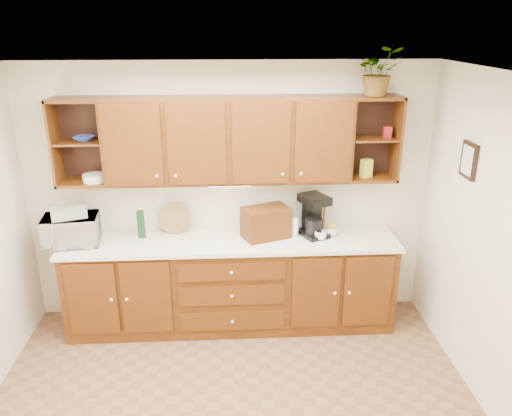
{
  "coord_description": "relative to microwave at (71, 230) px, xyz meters",
  "views": [
    {
      "loc": [
        -0.0,
        -2.99,
        2.92
      ],
      "look_at": [
        0.23,
        1.15,
        1.37
      ],
      "focal_mm": 35.0,
      "sensor_mm": 36.0,
      "label": 1
    }
  ],
  "objects": [
    {
      "name": "ceiling",
      "position": [
        1.5,
        -1.43,
        1.52
      ],
      "size": [
        4.0,
        4.0,
        0.0
      ],
      "primitive_type": "plane",
      "rotation": [
        3.14,
        0.0,
        0.0
      ],
      "color": "white",
      "rests_on": "back_wall"
    },
    {
      "name": "back_wall",
      "position": [
        1.5,
        0.32,
        0.22
      ],
      "size": [
        4.0,
        0.0,
        4.0
      ],
      "primitive_type": "plane",
      "rotation": [
        1.57,
        0.0,
        0.0
      ],
      "color": "#EDE5C7",
      "rests_on": "floor"
    },
    {
      "name": "base_cabinets",
      "position": [
        1.5,
        0.02,
        -0.63
      ],
      "size": [
        3.2,
        0.6,
        0.9
      ],
      "primitive_type": "cube",
      "color": "#361606",
      "rests_on": "floor"
    },
    {
      "name": "countertop",
      "position": [
        1.5,
        0.01,
        -0.16
      ],
      "size": [
        3.24,
        0.64,
        0.04
      ],
      "primitive_type": "cube",
      "color": "white",
      "rests_on": "base_cabinets"
    },
    {
      "name": "upper_cabinets",
      "position": [
        1.51,
        0.16,
        0.81
      ],
      "size": [
        3.2,
        0.33,
        0.8
      ],
      "color": "#361606",
      "rests_on": "back_wall"
    },
    {
      "name": "undercabinet_light",
      "position": [
        1.5,
        0.1,
        0.39
      ],
      "size": [
        0.4,
        0.05,
        0.02
      ],
      "primitive_type": "cube",
      "color": "white",
      "rests_on": "upper_cabinets"
    },
    {
      "name": "framed_picture",
      "position": [
        3.48,
        -0.53,
        0.77
      ],
      "size": [
        0.03,
        0.24,
        0.3
      ],
      "primitive_type": "cube",
      "color": "black",
      "rests_on": "right_wall"
    },
    {
      "name": "wicker_basket",
      "position": [
        0.12,
        -0.0,
        -0.06
      ],
      "size": [
        0.27,
        0.27,
        0.15
      ],
      "primitive_type": "cylinder",
      "rotation": [
        0.0,
        0.0,
        -0.08
      ],
      "color": "olive",
      "rests_on": "countertop"
    },
    {
      "name": "microwave",
      "position": [
        0.0,
        0.0,
        0.0
      ],
      "size": [
        0.54,
        0.4,
        0.28
      ],
      "primitive_type": "imported",
      "rotation": [
        0.0,
        0.0,
        0.12
      ],
      "color": "beige",
      "rests_on": "countertop"
    },
    {
      "name": "towel_stack",
      "position": [
        0.0,
        0.0,
        0.19
      ],
      "size": [
        0.37,
        0.32,
        0.09
      ],
      "primitive_type": "cube",
      "rotation": [
        0.0,
        0.0,
        0.35
      ],
      "color": "tan",
      "rests_on": "microwave"
    },
    {
      "name": "wine_bottle",
      "position": [
        0.63,
        0.12,
        -0.0
      ],
      "size": [
        0.1,
        0.1,
        0.27
      ],
      "primitive_type": "cylinder",
      "rotation": [
        0.0,
        0.0,
        -0.41
      ],
      "color": "black",
      "rests_on": "countertop"
    },
    {
      "name": "woven_tray",
      "position": [
        0.95,
        0.22,
        -0.13
      ],
      "size": [
        0.32,
        0.1,
        0.31
      ],
      "primitive_type": "cylinder",
      "rotation": [
        1.36,
        0.0,
        0.04
      ],
      "color": "olive",
      "rests_on": "countertop"
    },
    {
      "name": "bread_box",
      "position": [
        1.85,
        0.06,
        0.01
      ],
      "size": [
        0.5,
        0.41,
        0.3
      ],
      "primitive_type": "cube",
      "rotation": [
        0.0,
        0.0,
        0.37
      ],
      "color": "#361606",
      "rests_on": "countertop"
    },
    {
      "name": "mug_tree",
      "position": [
        2.41,
        0.04,
        -0.09
      ],
      "size": [
        0.25,
        0.27,
        0.31
      ],
      "rotation": [
        0.0,
        0.0,
        0.04
      ],
      "color": "#361606",
      "rests_on": "countertop"
    },
    {
      "name": "canister_red",
      "position": [
        2.07,
        0.08,
        -0.07
      ],
      "size": [
        0.15,
        0.15,
        0.14
      ],
      "primitive_type": "cylinder",
      "rotation": [
        0.0,
        0.0,
        0.32
      ],
      "color": "maroon",
      "rests_on": "countertop"
    },
    {
      "name": "canister_white",
      "position": [
        2.13,
        0.05,
        -0.04
      ],
      "size": [
        0.09,
        0.09,
        0.19
      ],
      "primitive_type": "cylinder",
      "rotation": [
        0.0,
        0.0,
        -0.22
      ],
      "color": "white",
      "rests_on": "countertop"
    },
    {
      "name": "canister_yellow",
      "position": [
        2.51,
        0.07,
        -0.08
      ],
      "size": [
        0.11,
        0.11,
        0.12
      ],
      "primitive_type": "cylinder",
      "rotation": [
        0.0,
        0.0,
        0.19
      ],
      "color": "gold",
      "rests_on": "countertop"
    },
    {
      "name": "coffee_maker",
      "position": [
        2.32,
        0.09,
        0.06
      ],
      "size": [
        0.32,
        0.36,
        0.42
      ],
      "rotation": [
        0.0,
        0.0,
        0.44
      ],
      "color": "black",
      "rests_on": "countertop"
    },
    {
      "name": "bowl_stack",
      "position": [
        0.18,
        0.14,
        0.84
      ],
      "size": [
        0.22,
        0.22,
        0.04
      ],
      "primitive_type": "imported",
      "rotation": [
        0.0,
        0.0,
        -0.26
      ],
      "color": "#283C95",
      "rests_on": "upper_cabinets"
    },
    {
      "name": "plate_stack",
      "position": [
        0.24,
        0.12,
        0.48
      ],
      "size": [
        0.28,
        0.28,
        0.07
      ],
      "primitive_type": "cylinder",
      "rotation": [
        0.0,
        0.0,
        0.41
      ],
      "color": "white",
      "rests_on": "upper_cabinets"
    },
    {
      "name": "pantry_box_yellow",
      "position": [
        2.82,
        0.12,
        0.53
      ],
      "size": [
        0.12,
        0.11,
        0.18
      ],
      "primitive_type": "cube",
      "rotation": [
        0.0,
        0.0,
        0.43
      ],
      "color": "gold",
      "rests_on": "upper_cabinets"
    },
    {
      "name": "pantry_box_red",
      "position": [
        2.99,
        0.13,
        0.88
      ],
      "size": [
        0.07,
        0.06,
        0.11
      ],
      "primitive_type": "cube",
      "rotation": [
        0.0,
        0.0,
        -0.02
      ],
      "color": "maroon",
      "rests_on": "upper_cabinets"
    },
    {
      "name": "potted_plant",
      "position": [
        2.85,
        0.11,
        1.43
      ],
      "size": [
        0.42,
        0.37,
        0.44
      ],
      "primitive_type": "imported",
      "rotation": [
        0.0,
        0.0,
        0.08
      ],
      "color": "#999999",
      "rests_on": "upper_cabinets"
    }
  ]
}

